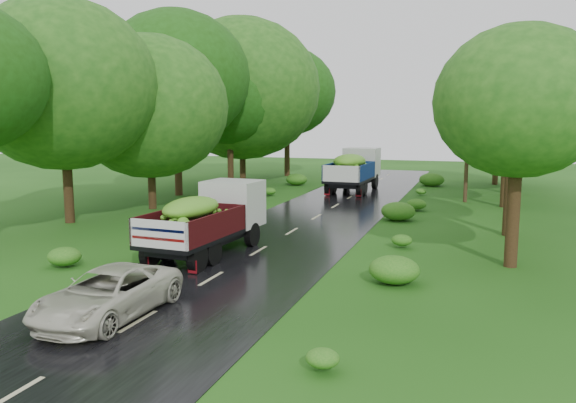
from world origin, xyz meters
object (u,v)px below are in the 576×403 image
at_px(truck_near, 210,215).
at_px(car, 108,294).
at_px(truck_far, 355,168).
at_px(utility_pole, 468,130).

bearing_deg(truck_near, car, -81.31).
relative_size(truck_far, car, 1.62).
relative_size(truck_near, truck_far, 0.88).
bearing_deg(truck_far, utility_pole, -20.91).
bearing_deg(utility_pole, car, -116.28).
xyz_separation_m(truck_near, utility_pole, (8.64, 17.05, 2.91)).
height_order(car, utility_pole, utility_pole).
distance_m(truck_near, car, 7.15).
bearing_deg(truck_near, utility_pole, 66.24).
relative_size(car, utility_pole, 0.52).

